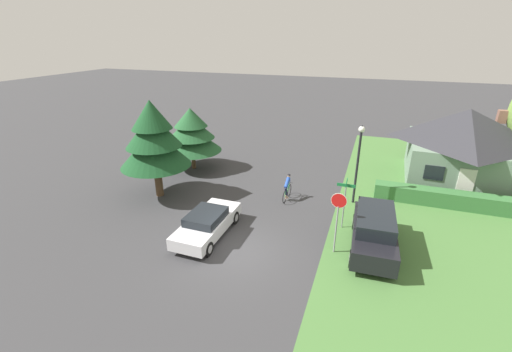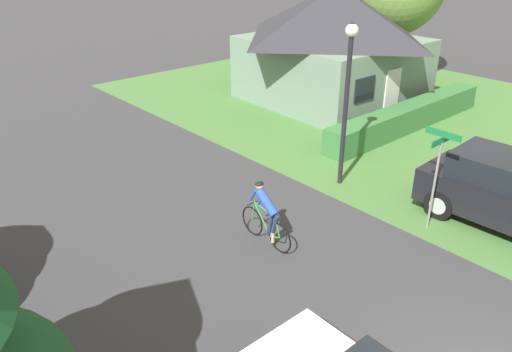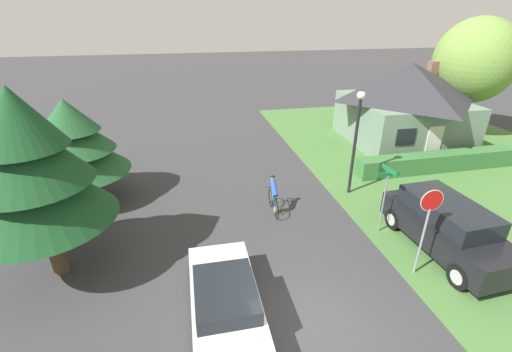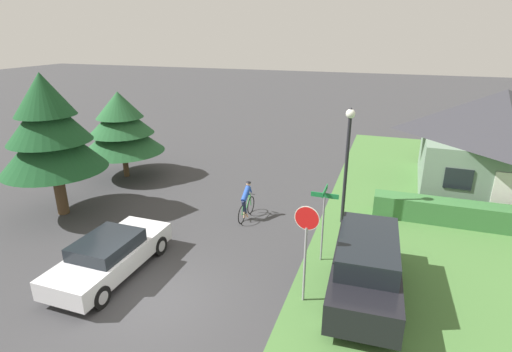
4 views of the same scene
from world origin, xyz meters
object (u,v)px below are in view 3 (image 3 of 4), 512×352
(stop_sign, at_px, (428,217))
(street_name_sign, at_px, (386,189))
(street_lamp, at_px, (357,129))
(cottage_house, at_px, (405,102))
(conifer_tall_near, at_px, (30,168))
(parked_suv_right, at_px, (446,227))
(deciduous_tree_right, at_px, (475,61))
(cyclist, at_px, (274,196))
(sedan_left_lane, at_px, (226,304))
(conifer_tall_far, at_px, (72,142))

(stop_sign, xyz_separation_m, street_name_sign, (0.09, 2.33, -0.27))
(street_lamp, xyz_separation_m, street_name_sign, (-0.30, -3.13, -1.24))
(cottage_house, bearing_deg, conifer_tall_near, -151.72)
(cottage_house, bearing_deg, parked_suv_right, -114.04)
(cottage_house, relative_size, street_lamp, 1.53)
(deciduous_tree_right, bearing_deg, parked_suv_right, -131.94)
(street_name_sign, relative_size, deciduous_tree_right, 0.36)
(cyclist, height_order, street_name_sign, street_name_sign)
(sedan_left_lane, xyz_separation_m, conifer_tall_far, (-5.19, 7.93, 2.07))
(parked_suv_right, height_order, stop_sign, stop_sign)
(street_lamp, height_order, conifer_tall_near, conifer_tall_near)
(street_lamp, distance_m, deciduous_tree_right, 12.59)
(street_name_sign, relative_size, conifer_tall_near, 0.45)
(cyclist, bearing_deg, street_name_sign, -120.60)
(street_lamp, relative_size, deciduous_tree_right, 0.64)
(street_lamp, xyz_separation_m, conifer_tall_near, (-11.43, -3.00, 0.58))
(parked_suv_right, height_order, conifer_tall_near, conifer_tall_near)
(sedan_left_lane, bearing_deg, cottage_house, -46.43)
(street_lamp, relative_size, conifer_tall_near, 0.80)
(parked_suv_right, relative_size, conifer_tall_near, 0.82)
(deciduous_tree_right, bearing_deg, stop_sign, -134.21)
(sedan_left_lane, distance_m, street_lamp, 9.27)
(cyclist, relative_size, conifer_tall_near, 0.30)
(street_name_sign, distance_m, deciduous_tree_right, 14.80)
(street_lamp, height_order, deciduous_tree_right, deciduous_tree_right)
(cyclist, distance_m, deciduous_tree_right, 16.79)
(cyclist, bearing_deg, conifer_tall_near, 107.27)
(cyclist, distance_m, parked_suv_right, 6.29)
(street_name_sign, bearing_deg, conifer_tall_far, 156.60)
(sedan_left_lane, relative_size, conifer_tall_far, 0.99)
(sedan_left_lane, relative_size, street_name_sign, 1.70)
(cyclist, xyz_separation_m, stop_sign, (3.44, -4.57, 1.36))
(street_name_sign, bearing_deg, cyclist, 147.67)
(sedan_left_lane, height_order, stop_sign, stop_sign)
(conifer_tall_near, bearing_deg, sedan_left_lane, -32.43)
(parked_suv_right, bearing_deg, street_lamp, 12.70)
(sedan_left_lane, xyz_separation_m, street_lamp, (6.53, 6.12, 2.41))
(sedan_left_lane, xyz_separation_m, street_name_sign, (6.23, 2.99, 1.17))
(street_lamp, height_order, street_name_sign, street_lamp)
(cottage_house, distance_m, deciduous_tree_right, 5.12)
(conifer_tall_far, bearing_deg, parked_suv_right, -26.32)
(stop_sign, distance_m, conifer_tall_near, 11.42)
(cottage_house, bearing_deg, conifer_tall_far, -165.63)
(parked_suv_right, distance_m, conifer_tall_far, 14.57)
(parked_suv_right, distance_m, stop_sign, 2.18)
(cottage_house, distance_m, stop_sign, 13.12)
(street_name_sign, height_order, deciduous_tree_right, deciduous_tree_right)
(sedan_left_lane, distance_m, conifer_tall_near, 6.54)
(street_name_sign, bearing_deg, stop_sign, -92.30)
(sedan_left_lane, bearing_deg, stop_sign, -83.27)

